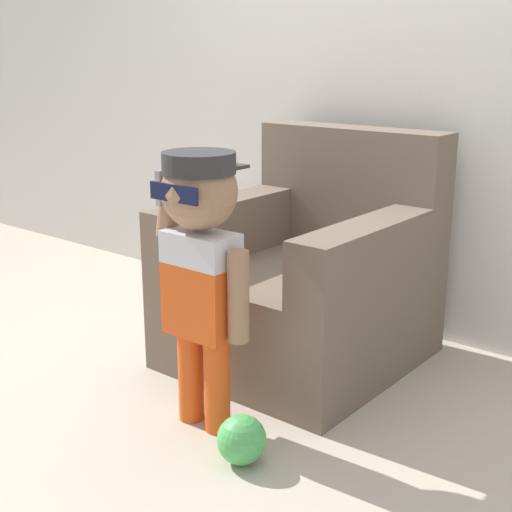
# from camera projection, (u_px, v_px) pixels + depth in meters

# --- Properties ---
(ground_plane) EXTENTS (10.00, 10.00, 0.00)m
(ground_plane) POSITION_uv_depth(u_px,v_px,m) (271.00, 363.00, 3.32)
(ground_plane) COLOR #BCB29E
(wall_back) EXTENTS (10.00, 0.05, 2.60)m
(wall_back) POSITION_uv_depth(u_px,v_px,m) (371.00, 72.00, 3.55)
(wall_back) COLOR silver
(wall_back) RESTS_ON ground_plane
(armchair) EXTENTS (0.97, 1.05, 1.05)m
(armchair) POSITION_uv_depth(u_px,v_px,m) (307.00, 281.00, 3.32)
(armchair) COLOR #6B5B4C
(armchair) RESTS_ON ground_plane
(person_child) EXTENTS (0.44, 0.33, 1.06)m
(person_child) POSITION_uv_depth(u_px,v_px,m) (201.00, 249.00, 2.59)
(person_child) COLOR #E05119
(person_child) RESTS_ON ground_plane
(side_table) EXTENTS (0.43, 0.43, 0.50)m
(side_table) POSITION_uv_depth(u_px,v_px,m) (196.00, 255.00, 3.98)
(side_table) COLOR white
(side_table) RESTS_ON ground_plane
(toy_ball) EXTENTS (0.18, 0.18, 0.18)m
(toy_ball) POSITION_uv_depth(u_px,v_px,m) (242.00, 440.00, 2.50)
(toy_ball) COLOR #4CB256
(toy_ball) RESTS_ON ground_plane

